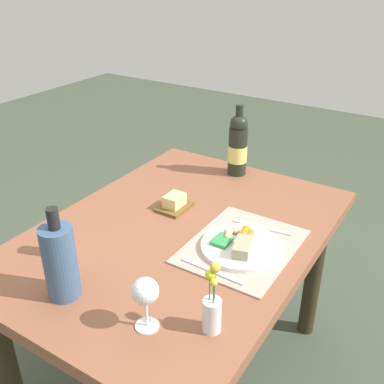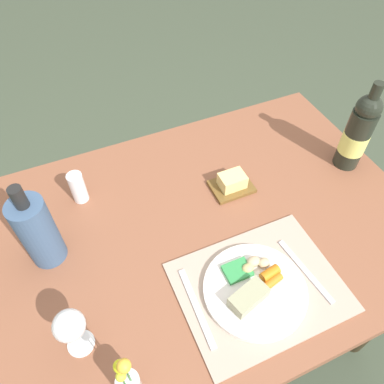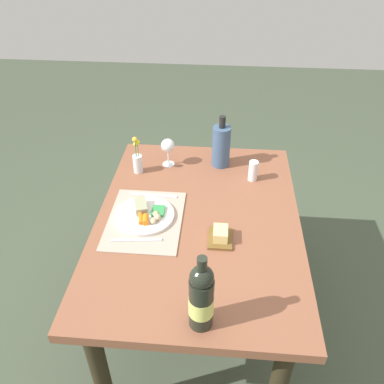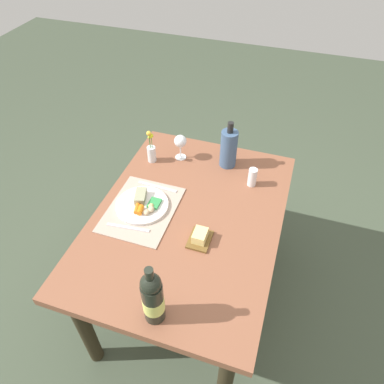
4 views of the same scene
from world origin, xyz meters
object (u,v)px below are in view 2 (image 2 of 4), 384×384
Objects in this scene: wine_glass at (70,327)px; butter_dish at (232,183)px; dining_table at (209,243)px; salt_shaker at (78,187)px; fork at (197,307)px; flower_vase at (129,384)px; cooler_bottle at (38,231)px; knife at (305,271)px; wine_bottle at (358,133)px; dinner_plate at (254,288)px.

butter_dish is at bearing 27.76° from wine_glass.
dining_table is at bearing 23.78° from wine_glass.
wine_glass is at bearing -102.97° from salt_shaker.
fork is 0.42m from butter_dish.
butter_dish is 0.63× the size of flower_vase.
cooler_bottle is (-0.31, 0.31, 0.11)m from fork.
dining_table is 11.82× the size of salt_shaker.
knife is 0.70m from salt_shaker.
salt_shaker is at bearing 52.85° from cooler_bottle.
knife is 0.35m from butter_dish.
dining_table is 9.59× the size of butter_dish.
wine_bottle is 1.50× the size of flower_vase.
dinner_plate is 0.86× the size of wine_bottle.
dining_table is at bearing 59.13° from fork.
dinner_plate reaches higher than dining_table.
butter_dish is 0.63m from wine_glass.
dinner_plate is at bearing -108.51° from butter_dish.
salt_shaker is at bearing 128.61° from knife.
dinner_plate reaches higher than fork.
wine_glass is at bearing -156.22° from dining_table.
flower_vase reaches higher than butter_dish.
wine_bottle is at bearing -2.30° from cooler_bottle.
wine_glass reaches higher than fork.
flower_vase is (-0.36, -0.10, 0.05)m from dinner_plate.
flower_vase is at bearing -164.58° from dinner_plate.
knife is 0.75× the size of cooler_bottle.
cooler_bottle is at bearing 177.70° from wine_bottle.
cooler_bottle is (-0.62, 0.33, 0.11)m from knife.
cooler_bottle reaches higher than flower_vase.
knife is at bearing -28.22° from cooler_bottle.
fork is (-0.14, -0.22, 0.11)m from dining_table.
dinner_plate is at bearing -4.33° from fork.
butter_dish is (0.11, 0.34, 0.00)m from dinner_plate.
wine_glass is 0.28m from cooler_bottle.
salt_shaker reaches higher than dining_table.
fork is 0.73m from wine_bottle.
flower_vase reaches higher than dinner_plate.
fork is 1.69× the size of butter_dish.
dining_table is 5.69× the size of fork.
wine_glass is at bearing -85.06° from cooler_bottle.
flower_vase reaches higher than salt_shaker.
dinner_plate reaches higher than knife.
wine_bottle reaches higher than knife.
wine_glass is 1.45× the size of salt_shaker.
dining_table is 0.58m from wine_bottle.
wine_bottle is at bearing 28.62° from dinner_plate.
dining_table is at bearing 44.02° from flower_vase.
fork is at bearing 169.31° from knife.
dining_table is at bearing -10.90° from cooler_bottle.
dinner_plate is 0.15m from fork.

